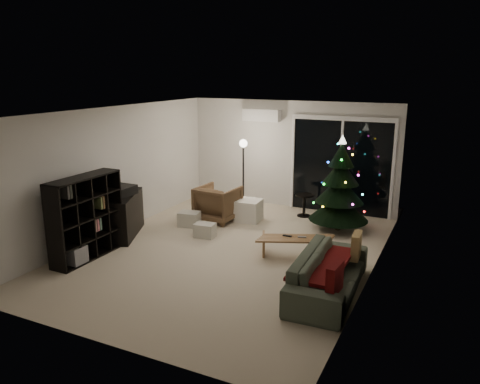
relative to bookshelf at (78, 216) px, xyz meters
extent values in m
plane|color=beige|center=(2.25, 1.27, -0.72)|extent=(6.50, 6.50, 0.00)
plane|color=white|center=(2.25, 1.27, 1.78)|extent=(6.50, 6.50, 0.00)
cube|color=silver|center=(2.25, 4.52, 0.53)|extent=(5.00, 0.02, 2.50)
cube|color=silver|center=(2.25, -1.98, 0.53)|extent=(5.00, 0.02, 2.50)
cube|color=silver|center=(-0.25, 1.27, 0.53)|extent=(0.02, 6.50, 2.50)
cube|color=silver|center=(4.75, 1.27, 0.53)|extent=(0.02, 6.50, 2.50)
cube|color=black|center=(3.45, 4.50, 0.33)|extent=(2.20, 0.02, 2.10)
cube|color=white|center=(1.55, 4.40, 1.43)|extent=(0.90, 0.22, 0.28)
cube|color=#3F3833|center=(3.45, 5.02, -0.77)|extent=(2.60, 1.00, 0.10)
cube|color=white|center=(3.45, 5.42, -0.22)|extent=(2.20, 0.06, 1.00)
cube|color=black|center=(0.00, 1.16, -0.31)|extent=(0.99, 1.40, 0.82)
cube|color=black|center=(0.00, 1.16, 0.19)|extent=(0.42, 0.49, 0.18)
imported|color=brown|center=(1.23, 2.80, -0.34)|extent=(0.87, 0.90, 0.76)
cube|color=silver|center=(1.84, 3.07, -0.49)|extent=(0.55, 0.55, 0.46)
cube|color=beige|center=(0.87, 2.20, -0.57)|extent=(0.47, 0.39, 0.30)
cube|color=beige|center=(1.49, 1.77, -0.59)|extent=(0.41, 0.33, 0.27)
cylinder|color=black|center=(2.82, 3.89, -0.47)|extent=(0.49, 0.49, 0.50)
cylinder|color=black|center=(1.48, 3.55, 0.09)|extent=(0.26, 0.26, 1.62)
imported|color=#3F4A39|center=(4.30, 0.47, -0.42)|extent=(0.89, 2.10, 0.60)
cube|color=#600E11|center=(4.20, 0.47, -0.28)|extent=(0.65, 1.49, 0.05)
cube|color=#A1884D|center=(4.55, 1.12, -0.18)|extent=(0.15, 0.41, 0.40)
cube|color=#600E11|center=(4.55, -0.18, -0.18)|extent=(0.15, 0.40, 0.40)
cube|color=black|center=(3.30, 1.46, -0.32)|extent=(0.15, 0.05, 0.02)
cube|color=slate|center=(3.55, 1.51, -0.32)|extent=(0.15, 0.09, 0.02)
cone|color=black|center=(3.73, 3.30, 0.25)|extent=(1.23, 1.23, 1.94)
camera|label=1|loc=(5.85, -5.74, 2.44)|focal=35.00mm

